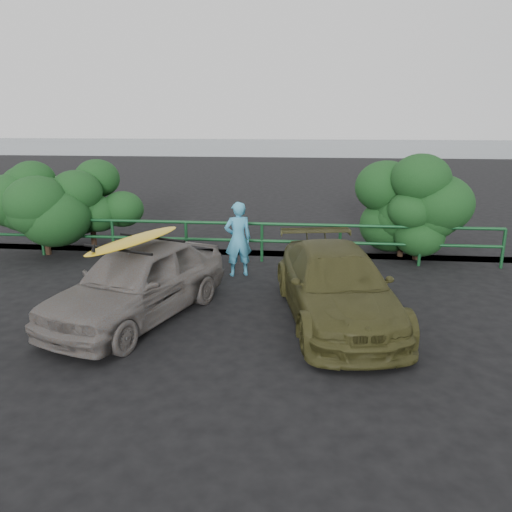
{
  "coord_description": "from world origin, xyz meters",
  "views": [
    {
      "loc": [
        2.15,
        -7.49,
        3.64
      ],
      "look_at": [
        1.19,
        1.71,
        1.06
      ],
      "focal_mm": 35.0,
      "sensor_mm": 36.0,
      "label": 1
    }
  ],
  "objects": [
    {
      "name": "ocean",
      "position": [
        0.0,
        60.0,
        0.0
      ],
      "size": [
        200.0,
        200.0,
        0.0
      ],
      "primitive_type": "plane",
      "color": "slate",
      "rests_on": "ground"
    },
    {
      "name": "ground",
      "position": [
        0.0,
        0.0,
        0.0
      ],
      "size": [
        80.0,
        80.0,
        0.0
      ],
      "primitive_type": "plane",
      "color": "black"
    },
    {
      "name": "shrub_left",
      "position": [
        -4.8,
        5.4,
        1.18
      ],
      "size": [
        3.2,
        2.4,
        2.36
      ],
      "primitive_type": null,
      "color": "#18421A",
      "rests_on": "ground"
    },
    {
      "name": "surfboard",
      "position": [
        -0.93,
        0.98,
        1.5
      ],
      "size": [
        1.33,
        2.55,
        0.07
      ],
      "primitive_type": "ellipsoid",
      "rotation": [
        0.0,
        0.0,
        -0.34
      ],
      "color": "gold",
      "rests_on": "roof_rack"
    },
    {
      "name": "roof_rack",
      "position": [
        -0.93,
        0.98,
        1.44
      ],
      "size": [
        1.74,
        1.47,
        0.05
      ],
      "primitive_type": null,
      "rotation": [
        0.0,
        0.0,
        -0.34
      ],
      "color": "black",
      "rests_on": "sedan"
    },
    {
      "name": "guardrail",
      "position": [
        0.0,
        5.0,
        0.52
      ],
      "size": [
        14.0,
        0.08,
        1.04
      ],
      "primitive_type": null,
      "color": "#134421",
      "rests_on": "ground"
    },
    {
      "name": "shrub_right",
      "position": [
        5.0,
        5.5,
        1.28
      ],
      "size": [
        3.2,
        2.4,
        2.57
      ],
      "primitive_type": null,
      "color": "#18421A",
      "rests_on": "ground"
    },
    {
      "name": "olive_vehicle",
      "position": [
        2.72,
        1.33,
        0.65
      ],
      "size": [
        2.6,
        4.75,
        1.31
      ],
      "primitive_type": "imported",
      "rotation": [
        0.0,
        0.0,
        0.18
      ],
      "color": "#3D3C1B",
      "rests_on": "ground"
    },
    {
      "name": "sedan",
      "position": [
        -0.93,
        0.98,
        0.71
      ],
      "size": [
        2.95,
        4.47,
        1.42
      ],
      "primitive_type": "imported",
      "rotation": [
        0.0,
        0.0,
        -0.34
      ],
      "color": "#635D59",
      "rests_on": "ground"
    },
    {
      "name": "man",
      "position": [
        0.55,
        3.76,
        0.88
      ],
      "size": [
        0.75,
        0.62,
        1.77
      ],
      "primitive_type": "imported",
      "rotation": [
        0.0,
        0.0,
        3.5
      ],
      "color": "#429FC7",
      "rests_on": "ground"
    }
  ]
}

